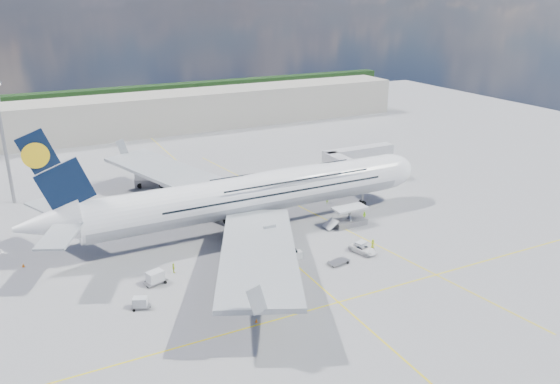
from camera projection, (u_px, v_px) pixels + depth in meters
name	position (u px, v px, depth m)	size (l,w,h in m)	color
ground	(277.00, 248.00, 95.21)	(300.00, 300.00, 0.00)	gray
taxi_line_main	(277.00, 248.00, 95.21)	(0.25, 220.00, 0.01)	yellow
taxi_line_cross	(338.00, 302.00, 78.41)	(120.00, 0.25, 0.01)	yellow
taxi_line_diag	(317.00, 215.00, 109.54)	(0.25, 100.00, 0.01)	yellow
airliner	(254.00, 194.00, 101.39)	(77.26, 79.15, 23.71)	white
jet_bridge	(353.00, 159.00, 123.09)	(18.80, 12.10, 8.50)	#B7B7BC
cargo_loader	(348.00, 219.00, 104.34)	(8.53, 3.20, 3.67)	silver
light_mast	(4.00, 143.00, 111.58)	(3.00, 0.70, 25.50)	gray
terminal	(143.00, 114.00, 172.96)	(180.00, 16.00, 12.00)	#B2AD9E
tree_line	(213.00, 91.00, 228.37)	(160.00, 6.00, 8.00)	#193814
dolly_row_a	(140.00, 303.00, 76.63)	(3.00, 2.35, 1.68)	gray
dolly_row_b	(238.00, 289.00, 81.20)	(3.51, 2.79, 0.45)	gray
dolly_row_c	(278.00, 272.00, 84.79)	(3.30, 1.80, 2.07)	gray
dolly_back	(155.00, 277.00, 83.05)	(3.70, 2.71, 2.10)	gray
dolly_nose_far	(338.00, 262.00, 89.51)	(3.73, 2.46, 0.51)	gray
dolly_nose_near	(361.00, 246.00, 93.98)	(2.94, 2.17, 1.67)	gray
baggage_tug	(293.00, 255.00, 90.97)	(2.95, 1.65, 1.75)	silver
catering_truck_inner	(189.00, 200.00, 112.32)	(7.37, 4.23, 4.13)	gray
catering_truck_outer	(152.00, 178.00, 125.20)	(8.29, 5.61, 4.57)	gray
service_van	(363.00, 249.00, 93.21)	(2.37, 5.13, 1.43)	white
crew_nose	(327.00, 199.00, 115.40)	(0.72, 0.48, 1.99)	#8EDC17
crew_loader	(365.00, 216.00, 107.24)	(0.77, 0.60, 1.58)	#AFF81A
crew_wing	(174.00, 268.00, 86.49)	(0.96, 0.40, 1.65)	#C0DC17
crew_van	(373.00, 244.00, 94.97)	(0.80, 0.52, 1.64)	#CADF17
crew_tug	(279.00, 281.00, 82.51)	(1.04, 0.60, 1.61)	#B8E818
cone_nose	(375.00, 189.00, 123.21)	(0.44, 0.44, 0.56)	orange
cone_wing_left_inner	(193.00, 222.00, 105.63)	(0.46, 0.46, 0.59)	orange
cone_wing_left_outer	(137.00, 195.00, 119.96)	(0.45, 0.45, 0.57)	orange
cone_wing_right_inner	(233.00, 279.00, 84.26)	(0.38, 0.38, 0.48)	orange
cone_wing_right_outer	(256.00, 321.00, 73.54)	(0.40, 0.40, 0.51)	orange
cone_tail	(23.00, 265.00, 88.54)	(0.50, 0.50, 0.63)	orange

